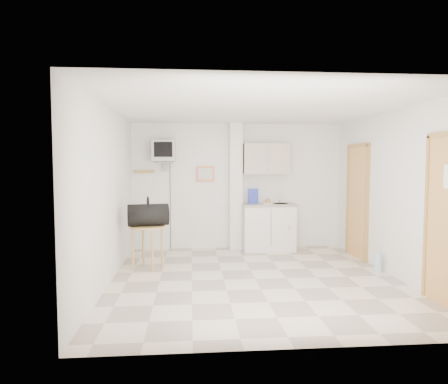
{
  "coord_description": "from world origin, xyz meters",
  "views": [
    {
      "loc": [
        -0.94,
        -5.73,
        1.69
      ],
      "look_at": [
        -0.41,
        0.6,
        1.25
      ],
      "focal_mm": 32.0,
      "sensor_mm": 36.0,
      "label": 1
    }
  ],
  "objects": [
    {
      "name": "crt_television",
      "position": [
        -1.45,
        2.02,
        1.94
      ],
      "size": [
        0.44,
        0.45,
        2.15
      ],
      "color": "slate",
      "rests_on": "ground"
    },
    {
      "name": "ground",
      "position": [
        0.0,
        0.0,
        0.0
      ],
      "size": [
        4.5,
        4.5,
        0.0
      ],
      "primitive_type": "plane",
      "color": "beige",
      "rests_on": "ground"
    },
    {
      "name": "kitchenette",
      "position": [
        0.57,
        2.0,
        0.8
      ],
      "size": [
        1.03,
        0.58,
        2.1
      ],
      "color": "silver",
      "rests_on": "ground"
    },
    {
      "name": "round_table",
      "position": [
        -1.65,
        0.78,
        0.59
      ],
      "size": [
        0.57,
        0.57,
        0.69
      ],
      "rotation": [
        0.0,
        0.0,
        0.42
      ],
      "color": "tan",
      "rests_on": "ground"
    },
    {
      "name": "water_bottle",
      "position": [
        1.98,
        0.2,
        0.15
      ],
      "size": [
        0.11,
        0.11,
        0.34
      ],
      "color": "#9EC6DA",
      "rests_on": "ground"
    },
    {
      "name": "duffel_bag",
      "position": [
        -1.63,
        0.77,
        0.88
      ],
      "size": [
        0.7,
        0.47,
        0.48
      ],
      "rotation": [
        0.0,
        0.0,
        0.19
      ],
      "color": "black",
      "rests_on": "round_table"
    },
    {
      "name": "room_envelope",
      "position": [
        0.24,
        0.09,
        1.54
      ],
      "size": [
        4.24,
        4.54,
        2.55
      ],
      "color": "white",
      "rests_on": "ground"
    }
  ]
}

